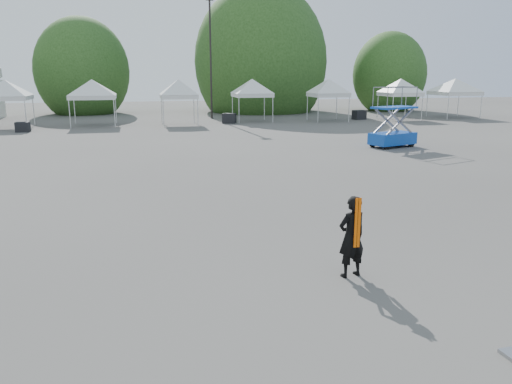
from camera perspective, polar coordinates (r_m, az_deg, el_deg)
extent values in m
plane|color=#474442|center=(11.66, 3.34, -5.42)|extent=(120.00, 120.00, 0.00)
cylinder|color=black|center=(43.02, -5.20, 14.69)|extent=(0.16, 0.16, 9.50)
cylinder|color=#382314|center=(50.86, -19.00, 9.76)|extent=(0.36, 0.36, 2.27)
ellipsoid|color=#214416|center=(50.79, -19.25, 12.91)|extent=(4.16, 4.16, 4.78)
cylinder|color=#382314|center=(51.10, 0.52, 10.78)|extent=(0.36, 0.36, 2.80)
ellipsoid|color=#214416|center=(51.05, 0.53, 14.65)|extent=(5.12, 5.12, 5.89)
cylinder|color=#382314|center=(53.89, 14.82, 10.11)|extent=(0.36, 0.36, 2.10)
ellipsoid|color=#214416|center=(53.82, 14.98, 12.86)|extent=(3.84, 3.84, 4.42)
cylinder|color=silver|center=(37.95, -24.83, 8.03)|extent=(0.06, 0.06, 2.00)
cylinder|color=silver|center=(40.76, -24.06, 8.40)|extent=(0.06, 0.06, 2.00)
cube|color=silver|center=(39.59, -26.64, 9.60)|extent=(3.07, 3.07, 0.30)
pyramid|color=silver|center=(39.55, -26.84, 11.40)|extent=(4.34, 4.34, 1.10)
cylinder|color=silver|center=(37.37, -20.52, 8.35)|extent=(0.06, 0.06, 2.00)
cylinder|color=silver|center=(37.12, -15.88, 8.66)|extent=(0.06, 0.06, 2.00)
cylinder|color=silver|center=(40.34, -20.02, 8.71)|extent=(0.06, 0.06, 2.00)
cylinder|color=silver|center=(40.12, -15.71, 8.99)|extent=(0.06, 0.06, 2.00)
cube|color=silver|center=(38.65, -18.15, 10.28)|extent=(3.20, 3.20, 0.30)
pyramid|color=silver|center=(38.61, -18.29, 12.13)|extent=(4.53, 4.53, 1.10)
cylinder|color=silver|center=(36.78, -10.53, 8.90)|extent=(0.06, 0.06, 2.00)
cylinder|color=silver|center=(36.99, -6.67, 9.06)|extent=(0.06, 0.06, 2.00)
cylinder|color=silver|center=(39.24, -10.73, 9.16)|extent=(0.06, 0.06, 2.00)
cylinder|color=silver|center=(39.43, -7.10, 9.31)|extent=(0.06, 0.06, 2.00)
cube|color=silver|center=(38.03, -8.82, 10.74)|extent=(2.66, 2.66, 0.30)
pyramid|color=silver|center=(37.99, -8.89, 12.62)|extent=(3.77, 3.77, 1.10)
cylinder|color=silver|center=(38.63, -1.96, 9.32)|extent=(0.06, 0.06, 2.00)
cylinder|color=silver|center=(39.24, 1.93, 9.39)|extent=(0.06, 0.06, 2.00)
cylinder|color=silver|center=(41.25, -2.71, 9.58)|extent=(0.06, 0.06, 2.00)
cylinder|color=silver|center=(41.83, 0.96, 9.64)|extent=(0.06, 0.06, 2.00)
cube|color=silver|center=(40.16, -0.45, 11.03)|extent=(2.88, 2.88, 0.30)
pyramid|color=silver|center=(40.12, -0.45, 12.81)|extent=(4.08, 4.08, 1.10)
cylinder|color=silver|center=(39.37, 7.12, 9.31)|extent=(0.06, 0.06, 2.00)
cylinder|color=silver|center=(40.34, 10.59, 9.28)|extent=(0.06, 0.06, 2.00)
cylinder|color=silver|center=(41.79, 5.88, 9.57)|extent=(0.06, 0.06, 2.00)
cylinder|color=silver|center=(42.70, 9.19, 9.55)|extent=(0.06, 0.06, 2.00)
cube|color=silver|center=(40.97, 8.24, 10.94)|extent=(2.77, 2.77, 0.30)
pyramid|color=silver|center=(40.94, 8.30, 12.69)|extent=(3.92, 3.92, 1.10)
cylinder|color=silver|center=(41.74, 15.35, 9.17)|extent=(0.06, 0.06, 2.00)
cylinder|color=silver|center=(43.04, 18.44, 9.07)|extent=(0.06, 0.06, 2.00)
cylinder|color=silver|center=(44.04, 13.73, 9.46)|extent=(0.06, 0.06, 2.00)
cylinder|color=silver|center=(45.27, 16.71, 9.38)|extent=(0.06, 0.06, 2.00)
cube|color=silver|center=(43.45, 16.15, 10.70)|extent=(2.80, 2.80, 0.30)
pyramid|color=silver|center=(43.42, 16.26, 12.34)|extent=(3.96, 3.96, 1.10)
cylinder|color=silver|center=(44.75, 21.09, 9.01)|extent=(0.06, 0.06, 2.00)
cylinder|color=silver|center=(46.58, 24.33, 8.86)|extent=(0.06, 0.06, 2.00)
cylinder|color=silver|center=(47.37, 18.96, 9.37)|extent=(0.06, 0.06, 2.00)
cylinder|color=silver|center=(49.11, 22.10, 9.24)|extent=(0.06, 0.06, 2.00)
cube|color=silver|center=(46.87, 21.74, 10.44)|extent=(3.34, 3.34, 0.30)
pyramid|color=silver|center=(46.85, 21.87, 11.97)|extent=(4.72, 4.72, 1.10)
imported|color=black|center=(9.52, 10.88, -5.04)|extent=(0.65, 0.50, 1.57)
cube|color=#F65B04|center=(9.29, 11.35, -3.49)|extent=(0.13, 0.02, 0.94)
cube|color=#0B2F98|center=(27.10, 15.32, 5.93)|extent=(2.64, 1.88, 0.60)
cube|color=#0B2F98|center=(26.95, 15.53, 9.29)|extent=(2.53, 1.80, 0.10)
cylinder|color=black|center=(26.15, 14.72, 5.12)|extent=(0.39, 0.25, 0.36)
cylinder|color=black|center=(27.46, 17.33, 5.33)|extent=(0.39, 0.25, 0.36)
cylinder|color=black|center=(26.84, 13.19, 5.41)|extent=(0.39, 0.25, 0.36)
cylinder|color=black|center=(28.12, 15.82, 5.60)|extent=(0.39, 0.25, 0.36)
cube|color=black|center=(36.31, -25.11, 6.74)|extent=(0.87, 0.70, 0.65)
cube|color=black|center=(38.77, -3.08, 8.41)|extent=(1.19, 1.08, 0.76)
cube|color=black|center=(42.87, 11.70, 8.63)|extent=(1.12, 0.95, 0.76)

